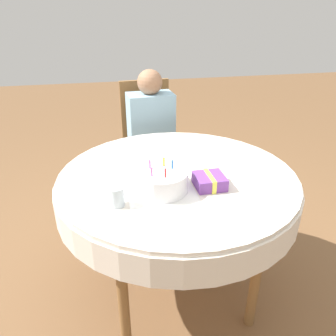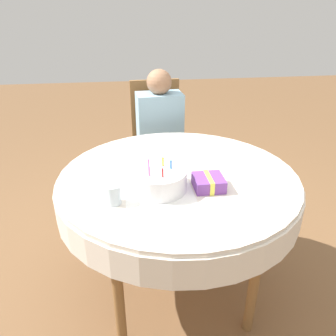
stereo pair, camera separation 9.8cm
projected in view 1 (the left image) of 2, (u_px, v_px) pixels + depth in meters
The scene contains 8 objects.
ground_plane at pixel (176, 287), 1.95m from camera, with size 12.00×12.00×0.00m, color brown.
dining_table at pixel (177, 189), 1.65m from camera, with size 1.18×1.18×0.76m.
chair at pixel (149, 145), 2.52m from camera, with size 0.44×0.44×1.01m.
person at pixel (152, 133), 2.37m from camera, with size 0.33×0.31×1.12m.
napkin at pixel (160, 190), 1.46m from camera, with size 0.30×0.30×0.00m.
birthday_cake at pixel (160, 180), 1.44m from camera, with size 0.25×0.25×0.13m.
drinking_glass at pixel (117, 197), 1.33m from camera, with size 0.06×0.06×0.09m.
gift_box at pixel (210, 181), 1.48m from camera, with size 0.13×0.14×0.06m.
Camera 1 is at (-0.34, -1.39, 1.50)m, focal length 35.00 mm.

